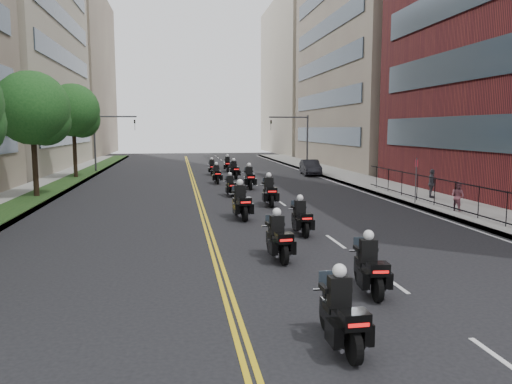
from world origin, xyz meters
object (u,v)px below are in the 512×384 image
Objects in this scene: motorcycle_9 at (234,171)px; motorcycle_6 at (230,187)px; motorcycle_11 at (228,165)px; motorcycle_1 at (369,268)px; motorcycle_7 at (249,179)px; motorcycle_8 at (217,175)px; motorcycle_0 at (341,316)px; motorcycle_2 at (278,239)px; motorcycle_10 at (212,168)px; motorcycle_5 at (269,193)px; motorcycle_3 at (301,219)px; pedestrian_b at (458,196)px; parked_sedan at (310,167)px; pedestrian_c at (432,184)px; motorcycle_4 at (241,203)px.

motorcycle_6 is at bearing -103.27° from motorcycle_9.
motorcycle_6 is 0.88× the size of motorcycle_11.
motorcycle_7 reaches higher than motorcycle_1.
motorcycle_8 is (-2.03, 3.85, -0.07)m from motorcycle_7.
motorcycle_7 is 1.10× the size of motorcycle_8.
motorcycle_11 is at bearing 86.39° from motorcycle_0.
motorcycle_11 reaches higher than motorcycle_2.
motorcycle_2 is 0.97× the size of motorcycle_9.
motorcycle_5 is at bearing -84.70° from motorcycle_10.
motorcycle_2 is 1.05× the size of motorcycle_3.
motorcycle_1 is 0.95× the size of motorcycle_11.
motorcycle_1 is 34.04m from motorcycle_10.
motorcycle_9 is (-0.13, 30.31, 0.04)m from motorcycle_1.
motorcycle_5 is 9.76m from pedestrian_b.
parked_sedan is 2.91× the size of pedestrian_b.
motorcycle_0 is at bearing -93.27° from motorcycle_7.
pedestrian_b is (10.78, 13.97, 0.23)m from motorcycle_0.
pedestrian_c is at bearing -61.11° from motorcycle_9.
motorcycle_4 is (-1.96, 3.85, 0.11)m from motorcycle_3.
motorcycle_9 is at bearing 92.09° from motorcycle_5.
motorcycle_10 reaches higher than motorcycle_3.
motorcycle_6 is 11.15m from motorcycle_9.
motorcycle_2 reaches higher than motorcycle_10.
motorcycle_4 reaches higher than motorcycle_0.
motorcycle_2 is 30.34m from motorcycle_10.
motorcycle_2 is 1.11× the size of motorcycle_6.
motorcycle_0 is at bearing -101.69° from motorcycle_3.
motorcycle_10 is (-0.07, 30.34, -0.02)m from motorcycle_2.
motorcycle_4 is at bearing 115.05° from motorcycle_3.
motorcycle_0 is 0.95× the size of motorcycle_9.
motorcycle_10 is at bearing 4.13° from pedestrian_b.
motorcycle_11 is 23.95m from pedestrian_c.
motorcycle_11 is at bearing 80.66° from motorcycle_6.
motorcycle_0 is 0.90× the size of motorcycle_5.
motorcycle_11 is at bearing 44.80° from pedestrian_c.
motorcycle_0 is 0.99× the size of motorcycle_8.
motorcycle_11 is 27.84m from pedestrian_b.
motorcycle_1 is 0.87× the size of motorcycle_4.
motorcycle_0 is 1.08× the size of motorcycle_6.
motorcycle_7 is at bearing 94.13° from motorcycle_1.
motorcycle_4 is (-0.17, 14.25, 0.09)m from motorcycle_0.
motorcycle_10 is at bearing 100.55° from motorcycle_7.
motorcycle_3 is 4.33m from motorcycle_4.
motorcycle_3 is at bearing -68.53° from motorcycle_4.
motorcycle_5 reaches higher than motorcycle_8.
parked_sedan is (9.15, 21.28, -0.04)m from motorcycle_4.
parked_sedan is at bearing 61.26° from motorcycle_4.
motorcycle_11 is 8.63m from parked_sedan.
motorcycle_4 is 22.81m from motorcycle_10.
motorcycle_9 is 6.95m from motorcycle_11.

